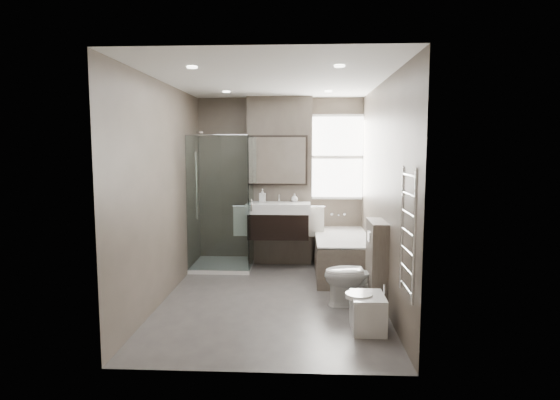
# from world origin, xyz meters

# --- Properties ---
(room) EXTENTS (2.70, 3.90, 2.70)m
(room) POSITION_xyz_m (0.00, 0.00, 1.30)
(room) COLOR #4D4947
(room) RESTS_ON ground
(vanity_pier) EXTENTS (1.00, 0.25, 2.60)m
(vanity_pier) POSITION_xyz_m (0.00, 1.77, 1.30)
(vanity_pier) COLOR #574E44
(vanity_pier) RESTS_ON ground
(vanity) EXTENTS (0.95, 0.47, 0.66)m
(vanity) POSITION_xyz_m (0.00, 1.43, 0.74)
(vanity) COLOR black
(vanity) RESTS_ON vanity_pier
(mirror_cabinet) EXTENTS (0.86, 0.08, 0.76)m
(mirror_cabinet) POSITION_xyz_m (0.00, 1.61, 1.63)
(mirror_cabinet) COLOR black
(mirror_cabinet) RESTS_ON vanity_pier
(towel_left) EXTENTS (0.24, 0.06, 0.44)m
(towel_left) POSITION_xyz_m (-0.56, 1.40, 0.72)
(towel_left) COLOR white
(towel_left) RESTS_ON vanity_pier
(towel_right) EXTENTS (0.24, 0.06, 0.44)m
(towel_right) POSITION_xyz_m (0.56, 1.40, 0.72)
(towel_right) COLOR white
(towel_right) RESTS_ON vanity_pier
(shower_enclosure) EXTENTS (0.90, 0.90, 2.00)m
(shower_enclosure) POSITION_xyz_m (-0.75, 1.35, 0.49)
(shower_enclosure) COLOR white
(shower_enclosure) RESTS_ON ground
(bathtub) EXTENTS (0.75, 1.60, 0.57)m
(bathtub) POSITION_xyz_m (0.92, 1.10, 0.32)
(bathtub) COLOR #574E44
(bathtub) RESTS_ON ground
(window) EXTENTS (0.98, 0.06, 1.33)m
(window) POSITION_xyz_m (0.90, 1.88, 1.68)
(window) COLOR white
(window) RESTS_ON room
(toilet) EXTENTS (0.73, 0.44, 0.72)m
(toilet) POSITION_xyz_m (0.97, -0.21, 0.36)
(toilet) COLOR white
(toilet) RESTS_ON ground
(cistern_box) EXTENTS (0.19, 0.55, 1.00)m
(cistern_box) POSITION_xyz_m (1.21, -0.25, 0.50)
(cistern_box) COLOR #574E44
(cistern_box) RESTS_ON ground
(bidet) EXTENTS (0.40, 0.45, 0.47)m
(bidet) POSITION_xyz_m (1.01, -0.95, 0.19)
(bidet) COLOR white
(bidet) RESTS_ON ground
(towel_radiator) EXTENTS (0.03, 0.49, 1.10)m
(towel_radiator) POSITION_xyz_m (1.25, -1.60, 1.12)
(towel_radiator) COLOR silver
(towel_radiator) RESTS_ON room
(soap_bottle_a) EXTENTS (0.09, 0.09, 0.20)m
(soap_bottle_a) POSITION_xyz_m (-0.25, 1.48, 1.10)
(soap_bottle_a) COLOR white
(soap_bottle_a) RESTS_ON vanity
(soap_bottle_b) EXTENTS (0.10, 0.10, 0.13)m
(soap_bottle_b) POSITION_xyz_m (0.24, 1.55, 1.06)
(soap_bottle_b) COLOR white
(soap_bottle_b) RESTS_ON vanity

